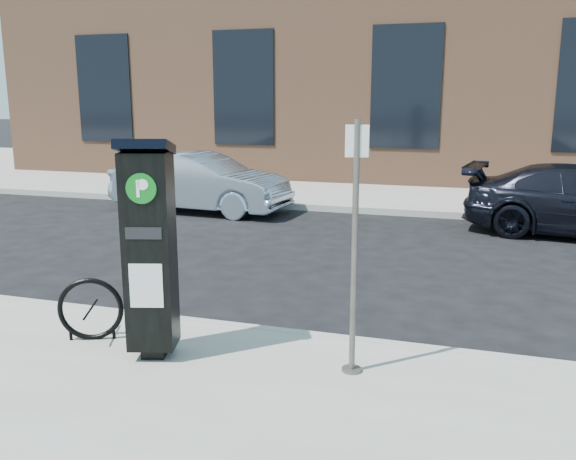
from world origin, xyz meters
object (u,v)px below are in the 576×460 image
at_px(sign_pole, 354,252).
at_px(parking_kiosk, 150,248).
at_px(car_silver, 200,182).
at_px(bike_rack, 91,310).

bearing_deg(sign_pole, parking_kiosk, 173.93).
relative_size(sign_pole, car_silver, 0.55).
bearing_deg(sign_pole, bike_rack, 168.34).
height_order(sign_pole, car_silver, sign_pole).
relative_size(bike_rack, car_silver, 0.16).
bearing_deg(car_silver, sign_pole, -141.81).
bearing_deg(car_silver, bike_rack, -158.35).
xyz_separation_m(bike_rack, car_silver, (-2.50, 8.00, 0.22)).
relative_size(parking_kiosk, sign_pole, 0.92).
xyz_separation_m(parking_kiosk, bike_rack, (-0.86, 0.17, -0.79)).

